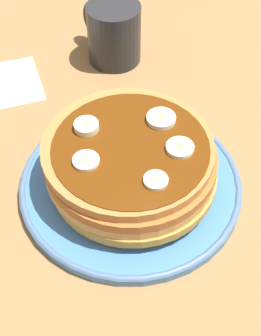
# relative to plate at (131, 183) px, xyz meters

# --- Properties ---
(ground_plane) EXTENTS (1.40, 1.40, 0.03)m
(ground_plane) POSITION_rel_plate_xyz_m (0.00, 0.00, -0.02)
(ground_plane) COLOR olive
(plate) EXTENTS (0.28, 0.28, 0.01)m
(plate) POSITION_rel_plate_xyz_m (0.00, 0.00, 0.00)
(plate) COLOR #3F72B2
(plate) RESTS_ON ground_plane
(pancake_stack) EXTENTS (0.21, 0.21, 0.06)m
(pancake_stack) POSITION_rel_plate_xyz_m (-0.00, -0.00, 0.04)
(pancake_stack) COLOR tan
(pancake_stack) RESTS_ON plate
(banana_slice_0) EXTENTS (0.03, 0.03, 0.01)m
(banana_slice_0) POSITION_rel_plate_xyz_m (-0.06, 0.01, 0.07)
(banana_slice_0) COLOR #F4E6C1
(banana_slice_0) RESTS_ON pancake_stack
(banana_slice_1) EXTENTS (0.03, 0.03, 0.01)m
(banana_slice_1) POSITION_rel_plate_xyz_m (0.01, 0.05, 0.07)
(banana_slice_1) COLOR #FAE7B9
(banana_slice_1) RESTS_ON pancake_stack
(banana_slice_2) EXTENTS (0.03, 0.03, 0.01)m
(banana_slice_2) POSITION_rel_plate_xyz_m (-0.04, -0.04, 0.07)
(banana_slice_2) COLOR #EAECBA
(banana_slice_2) RESTS_ON pancake_stack
(banana_slice_3) EXTENTS (0.04, 0.04, 0.01)m
(banana_slice_3) POSITION_rel_plate_xyz_m (0.01, -0.06, 0.07)
(banana_slice_3) COLOR #F0EDC0
(banana_slice_3) RESTS_ON pancake_stack
(banana_slice_4) EXTENTS (0.03, 0.03, 0.01)m
(banana_slice_4) POSITION_rel_plate_xyz_m (0.06, 0.02, 0.07)
(banana_slice_4) COLOR #EEEBBE
(banana_slice_4) RESTS_ON pancake_stack
(coffee_mug) EXTENTS (0.12, 0.08, 0.09)m
(coffee_mug) POSITION_rel_plate_xyz_m (0.23, -0.15, 0.04)
(coffee_mug) COLOR #262628
(coffee_mug) RESTS_ON ground_plane
(napkin) EXTENTS (0.14, 0.14, 0.00)m
(napkin) POSITION_rel_plate_xyz_m (0.28, 0.02, -0.01)
(napkin) COLOR white
(napkin) RESTS_ON ground_plane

